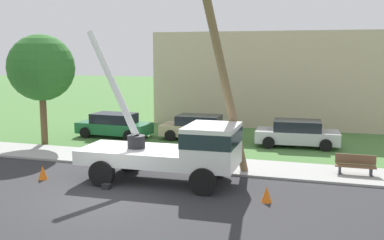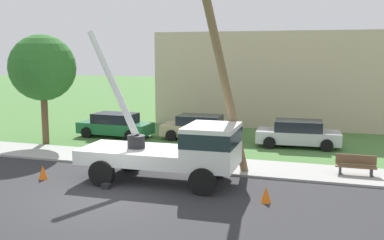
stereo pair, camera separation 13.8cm
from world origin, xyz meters
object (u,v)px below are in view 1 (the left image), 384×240
object	(u,v)px
park_bench	(355,165)
leaning_utility_pole	(223,71)
parked_sedan_tan	(199,127)
parked_sedan_green	(114,125)
traffic_cone_ahead	(267,194)
traffic_cone_behind	(43,173)
utility_truck	(179,148)
parked_sedan_silver	(297,134)
roadside_tree_near	(41,68)

from	to	relation	value
park_bench	leaning_utility_pole	bearing A→B (deg)	-155.83
leaning_utility_pole	park_bench	xyz separation A→B (m)	(5.09, 2.28, -3.88)
parked_sedan_tan	parked_sedan_green	bearing A→B (deg)	-171.87
leaning_utility_pole	parked_sedan_tan	size ratio (longest dim) A/B	1.92
traffic_cone_ahead	traffic_cone_behind	xyz separation A→B (m)	(-8.99, 0.16, 0.00)
utility_truck	parked_sedan_silver	distance (m)	9.27
parked_sedan_green	roadside_tree_near	world-z (taller)	roadside_tree_near
utility_truck	roadside_tree_near	bearing A→B (deg)	152.64
traffic_cone_ahead	parked_sedan_silver	size ratio (longest dim) A/B	0.12
traffic_cone_ahead	parked_sedan_tan	distance (m)	11.39
traffic_cone_behind	park_bench	size ratio (longest dim) A/B	0.35
leaning_utility_pole	roadside_tree_near	size ratio (longest dim) A/B	1.41
parked_sedan_silver	roadside_tree_near	world-z (taller)	roadside_tree_near
leaning_utility_pole	roadside_tree_near	world-z (taller)	leaning_utility_pole
traffic_cone_behind	roadside_tree_near	world-z (taller)	roadside_tree_near
traffic_cone_behind	parked_sedan_green	size ratio (longest dim) A/B	0.12
leaning_utility_pole	utility_truck	bearing A→B (deg)	-154.05
leaning_utility_pole	park_bench	size ratio (longest dim) A/B	5.32
traffic_cone_behind	park_bench	world-z (taller)	park_bench
utility_truck	parked_sedan_tan	size ratio (longest dim) A/B	1.54
utility_truck	roadside_tree_near	xyz separation A→B (m)	(-9.57, 4.95, 2.79)
traffic_cone_ahead	parked_sedan_tan	size ratio (longest dim) A/B	0.13
parked_sedan_green	park_bench	world-z (taller)	parked_sedan_green
leaning_utility_pole	parked_sedan_silver	distance (m)	8.81
utility_truck	traffic_cone_behind	xyz separation A→B (m)	(-5.42, -1.13, -1.13)
traffic_cone_ahead	utility_truck	bearing A→B (deg)	160.10
traffic_cone_ahead	parked_sedan_tan	world-z (taller)	parked_sedan_tan
traffic_cone_behind	parked_sedan_silver	size ratio (longest dim) A/B	0.12
traffic_cone_behind	park_bench	xyz separation A→B (m)	(12.01, 4.15, 0.18)
leaning_utility_pole	parked_sedan_green	bearing A→B (deg)	138.86
parked_sedan_tan	roadside_tree_near	world-z (taller)	roadside_tree_near
utility_truck	leaning_utility_pole	xyz separation A→B (m)	(1.51, 0.73, 2.94)
traffic_cone_ahead	parked_sedan_silver	distance (m)	9.71
utility_truck	parked_sedan_tan	bearing A→B (deg)	101.41
leaning_utility_pole	roadside_tree_near	xyz separation A→B (m)	(-11.08, 4.22, -0.15)
leaning_utility_pole	parked_sedan_tan	world-z (taller)	leaning_utility_pole
traffic_cone_behind	parked_sedan_silver	distance (m)	13.31
leaning_utility_pole	traffic_cone_behind	size ratio (longest dim) A/B	15.19
traffic_cone_ahead	traffic_cone_behind	size ratio (longest dim) A/B	1.00
traffic_cone_behind	traffic_cone_ahead	bearing A→B (deg)	-1.03
traffic_cone_ahead	traffic_cone_behind	distance (m)	8.99
parked_sedan_green	parked_sedan_tan	size ratio (longest dim) A/B	1.01
traffic_cone_ahead	park_bench	xyz separation A→B (m)	(3.03, 4.31, 0.18)
roadside_tree_near	traffic_cone_ahead	bearing A→B (deg)	-25.42
parked_sedan_tan	park_bench	distance (m)	10.15
parked_sedan_tan	traffic_cone_behind	bearing A→B (deg)	-110.25
utility_truck	leaning_utility_pole	distance (m)	3.38
traffic_cone_behind	parked_sedan_tan	size ratio (longest dim) A/B	0.13
parked_sedan_silver	leaning_utility_pole	bearing A→B (deg)	-107.06
park_bench	parked_sedan_green	bearing A→B (deg)	159.53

